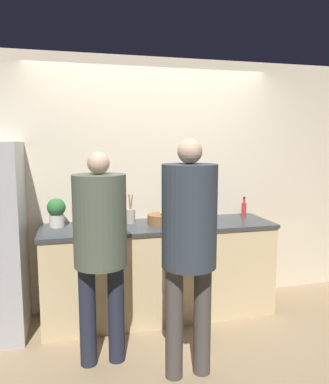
{
  "coord_description": "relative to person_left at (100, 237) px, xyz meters",
  "views": [
    {
      "loc": [
        -0.84,
        -3.16,
        1.75
      ],
      "look_at": [
        0.0,
        0.15,
        1.28
      ],
      "focal_mm": 35.0,
      "sensor_mm": 36.0,
      "label": 1
    }
  ],
  "objects": [
    {
      "name": "potted_plant",
      "position": [
        -0.34,
        0.84,
        0.06
      ],
      "size": [
        0.17,
        0.17,
        0.28
      ],
      "color": "beige",
      "rests_on": "counter"
    },
    {
      "name": "utensil_crock",
      "position": [
        0.37,
        0.82,
        -0.01
      ],
      "size": [
        0.09,
        0.09,
        0.29
      ],
      "color": "#ADA393",
      "rests_on": "counter"
    },
    {
      "name": "fruit_bowl",
      "position": [
        0.66,
        0.73,
        -0.04
      ],
      "size": [
        0.28,
        0.28,
        0.14
      ],
      "color": "brown",
      "rests_on": "counter"
    },
    {
      "name": "cup_red",
      "position": [
        1.07,
        0.87,
        -0.04
      ],
      "size": [
        0.07,
        0.07,
        0.1
      ],
      "color": "#A33D33",
      "rests_on": "counter"
    },
    {
      "name": "wall_back",
      "position": [
        0.63,
        1.06,
        0.27
      ],
      "size": [
        5.2,
        0.06,
        2.6
      ],
      "color": "beige",
      "rests_on": "ground_plane"
    },
    {
      "name": "bottle_clear",
      "position": [
        0.17,
        0.86,
        -0.01
      ],
      "size": [
        0.08,
        0.08,
        0.2
      ],
      "color": "silver",
      "rests_on": "counter"
    },
    {
      "name": "bottle_red",
      "position": [
        1.62,
        0.86,
        -0.01
      ],
      "size": [
        0.05,
        0.05,
        0.22
      ],
      "color": "red",
      "rests_on": "counter"
    },
    {
      "name": "person_center",
      "position": [
        0.61,
        -0.32,
        0.06
      ],
      "size": [
        0.4,
        0.4,
        1.77
      ],
      "color": "#4C4742",
      "rests_on": "ground_plane"
    },
    {
      "name": "person_left",
      "position": [
        0.0,
        0.0,
        0.0
      ],
      "size": [
        0.4,
        0.4,
        1.67
      ],
      "color": "#232838",
      "rests_on": "ground_plane"
    },
    {
      "name": "counter",
      "position": [
        0.63,
        0.73,
        -0.56
      ],
      "size": [
        2.29,
        0.69,
        0.93
      ],
      "color": "beige",
      "rests_on": "ground_plane"
    },
    {
      "name": "ground_plane",
      "position": [
        0.63,
        0.35,
        -1.03
      ],
      "size": [
        14.0,
        14.0,
        0.0
      ],
      "primitive_type": "plane",
      "color": "#9E8460"
    }
  ]
}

